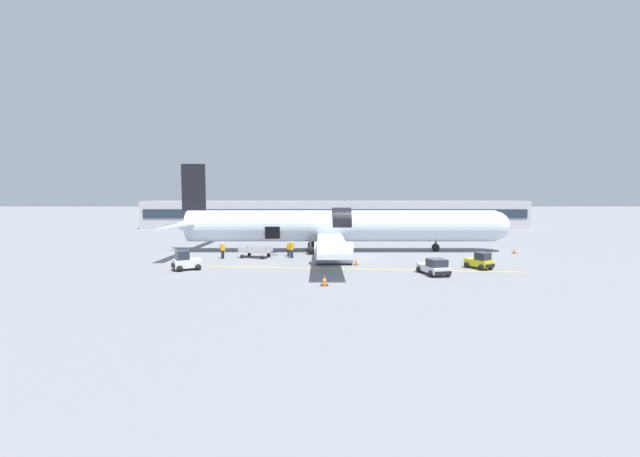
{
  "coord_description": "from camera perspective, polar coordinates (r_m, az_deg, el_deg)",
  "views": [
    {
      "loc": [
        -3.07,
        -41.73,
        6.38
      ],
      "look_at": [
        -2.95,
        3.72,
        2.82
      ],
      "focal_mm": 22.0,
      "sensor_mm": 36.0,
      "label": 1
    }
  ],
  "objects": [
    {
      "name": "baggage_tug_rear",
      "position": [
        34.06,
        16.15,
        -5.45
      ],
      "size": [
        2.47,
        3.4,
        1.38
      ],
      "color": "silver",
      "rests_on": "ground_plane"
    },
    {
      "name": "baggage_cart_loading",
      "position": [
        42.51,
        -9.37,
        -3.42
      ],
      "size": [
        4.26,
        2.69,
        1.14
      ],
      "color": "#B7BABF",
      "rests_on": "ground_plane"
    },
    {
      "name": "ground_crew_loader_b",
      "position": [
        41.76,
        -4.28,
        -2.99
      ],
      "size": [
        0.49,
        0.64,
        1.82
      ],
      "color": "#1E2338",
      "rests_on": "ground_plane"
    },
    {
      "name": "safety_cone_nose",
      "position": [
        50.46,
        26.29,
        -2.93
      ],
      "size": [
        0.53,
        0.53,
        0.6
      ],
      "color": "black",
      "rests_on": "ground_plane"
    },
    {
      "name": "ground_crew_driver",
      "position": [
        42.45,
        -14.13,
        -3.04
      ],
      "size": [
        0.6,
        0.51,
        1.75
      ],
      "color": "black",
      "rests_on": "ground_plane"
    },
    {
      "name": "baggage_tug_mid",
      "position": [
        36.81,
        -19.08,
        -4.6
      ],
      "size": [
        2.78,
        2.56,
        1.74
      ],
      "color": "silver",
      "rests_on": "ground_plane"
    },
    {
      "name": "airplane",
      "position": [
        46.68,
        2.37,
        0.24
      ],
      "size": [
        40.3,
        35.96,
        10.36
      ],
      "color": "silver",
      "rests_on": "ground_plane"
    },
    {
      "name": "terminal_strip",
      "position": [
        84.25,
        1.94,
        2.08
      ],
      "size": [
        79.81,
        9.19,
        5.71
      ],
      "color": "#B2B2B7",
      "rests_on": "ground_plane"
    },
    {
      "name": "safety_cone_wingtip",
      "position": [
        37.63,
        5.14,
        -4.75
      ],
      "size": [
        0.43,
        0.43,
        0.75
      ],
      "color": "black",
      "rests_on": "ground_plane"
    },
    {
      "name": "apron_marking_line",
      "position": [
        35.52,
        5.88,
        -5.88
      ],
      "size": [
        27.92,
        3.06,
        0.01
      ],
      "color": "yellow",
      "rests_on": "ground_plane"
    },
    {
      "name": "ground_plane",
      "position": [
        42.32,
        4.02,
        -4.2
      ],
      "size": [
        500.0,
        500.0,
        0.0
      ],
      "primitive_type": "plane",
      "color": "gray"
    },
    {
      "name": "safety_cone_engine_left",
      "position": [
        28.81,
        0.49,
        -7.57
      ],
      "size": [
        0.57,
        0.57,
        0.77
      ],
      "color": "black",
      "rests_on": "ground_plane"
    },
    {
      "name": "baggage_tug_lead",
      "position": [
        38.23,
        22.07,
        -4.5
      ],
      "size": [
        2.36,
        2.68,
        1.51
      ],
      "color": "yellow",
      "rests_on": "ground_plane"
    },
    {
      "name": "ground_crew_loader_a",
      "position": [
        42.94,
        -4.75,
        -2.94
      ],
      "size": [
        0.51,
        0.51,
        1.6
      ],
      "color": "#1E2338",
      "rests_on": "ground_plane"
    }
  ]
}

